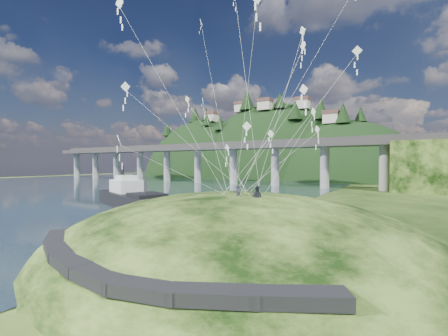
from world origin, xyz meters
The scene contains 10 objects.
ground centered at (0.00, 0.00, 0.00)m, with size 320.00×320.00×0.00m, color black.
water centered at (-72.00, 30.00, 0.01)m, with size 240.00×240.00×0.00m, color #2D4352.
grass_hill centered at (8.00, 2.00, -1.50)m, with size 36.00×32.00×13.00m.
footpath centered at (7.46, -9.74, 2.08)m, with size 22.29×5.84×0.83m.
bridge centered at (-26.46, 70.07, 9.70)m, with size 160.00×11.00×15.00m.
far_ridge centered at (-43.58, 122.17, -7.44)m, with size 153.00×70.00×94.50m.
work_barge centered at (-19.91, 14.52, 1.75)m, with size 20.58×12.19×6.98m.
wooden_dock centered at (-5.58, 7.88, 0.40)m, with size 12.38×6.60×0.90m.
kite_flyers centered at (9.93, 0.54, 5.78)m, with size 2.46×0.67×1.74m.
kite_swarm centered at (7.32, 3.28, 14.78)m, with size 20.19×17.48×18.93m.
Camera 1 is at (20.30, -20.16, 7.54)m, focal length 24.00 mm.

